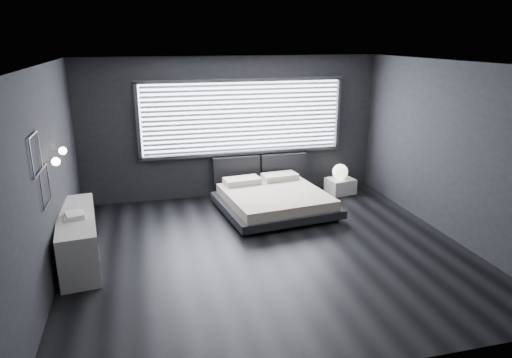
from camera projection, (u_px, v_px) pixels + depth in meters
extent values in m
plane|color=black|center=(270.00, 251.00, 7.01)|extent=(6.00, 6.00, 0.00)
plane|color=silver|center=(271.00, 63.00, 6.17)|extent=(6.00, 6.00, 0.00)
cube|color=black|center=(233.00, 128.00, 9.13)|extent=(6.00, 0.04, 2.80)
cube|color=black|center=(355.00, 242.00, 4.04)|extent=(6.00, 0.04, 2.80)
cube|color=black|center=(47.00, 178.00, 5.89)|extent=(0.04, 5.50, 2.80)
cube|color=black|center=(451.00, 151.00, 7.29)|extent=(0.04, 5.50, 2.80)
cube|color=white|center=(243.00, 117.00, 9.10)|extent=(4.00, 0.02, 1.38)
cube|color=#47474C|center=(138.00, 122.00, 8.59)|extent=(0.06, 0.08, 1.48)
cube|color=#47474C|center=(338.00, 113.00, 9.55)|extent=(0.06, 0.08, 1.48)
cube|color=#47474C|center=(243.00, 80.00, 8.85)|extent=(4.14, 0.08, 0.06)
cube|color=#47474C|center=(243.00, 153.00, 9.29)|extent=(4.14, 0.08, 0.06)
cube|color=silver|center=(243.00, 118.00, 9.04)|extent=(3.94, 0.03, 1.32)
cube|color=black|center=(236.00, 169.00, 9.29)|extent=(0.96, 0.16, 0.52)
cube|color=black|center=(283.00, 166.00, 9.52)|extent=(0.96, 0.16, 0.52)
cylinder|color=silver|center=(50.00, 162.00, 5.89)|extent=(0.10, 0.02, 0.02)
sphere|color=#FFE5B7|center=(56.00, 162.00, 5.90)|extent=(0.11, 0.11, 0.11)
cylinder|color=silver|center=(57.00, 151.00, 6.44)|extent=(0.10, 0.02, 0.02)
sphere|color=#FFE5B7|center=(63.00, 151.00, 6.46)|extent=(0.11, 0.11, 0.11)
cube|color=#47474C|center=(33.00, 135.00, 5.18)|extent=(0.01, 0.46, 0.02)
cube|color=#47474C|center=(39.00, 173.00, 5.32)|extent=(0.01, 0.46, 0.02)
cube|color=#47474C|center=(40.00, 150.00, 5.46)|extent=(0.01, 0.02, 0.46)
cube|color=#47474C|center=(32.00, 159.00, 5.04)|extent=(0.01, 0.02, 0.46)
cube|color=#47474C|center=(43.00, 169.00, 5.55)|extent=(0.01, 0.46, 0.02)
cube|color=#47474C|center=(48.00, 204.00, 5.69)|extent=(0.01, 0.46, 0.02)
cube|color=#47474C|center=(49.00, 181.00, 5.83)|extent=(0.01, 0.02, 0.46)
cube|color=#47474C|center=(42.00, 192.00, 5.41)|extent=(0.01, 0.02, 0.46)
cube|color=black|center=(246.00, 232.00, 7.59)|extent=(0.12, 0.12, 0.07)
cube|color=black|center=(335.00, 218.00, 8.17)|extent=(0.12, 0.12, 0.07)
cube|color=black|center=(220.00, 203.00, 8.94)|extent=(0.12, 0.12, 0.07)
cube|color=black|center=(298.00, 192.00, 9.53)|extent=(0.12, 0.12, 0.07)
cube|color=black|center=(275.00, 205.00, 8.53)|extent=(2.18, 2.10, 0.14)
cube|color=#C2B19D|center=(275.00, 197.00, 8.48)|extent=(1.95, 1.95, 0.18)
cube|color=beige|center=(242.00, 181.00, 8.91)|extent=(0.74, 0.46, 0.12)
cube|color=beige|center=(280.00, 176.00, 9.19)|extent=(0.74, 0.46, 0.12)
cube|color=silver|center=(340.00, 186.00, 9.56)|extent=(0.60, 0.53, 0.31)
sphere|color=white|center=(340.00, 172.00, 9.45)|extent=(0.32, 0.32, 0.32)
cube|color=silver|center=(78.00, 238.00, 6.59)|extent=(0.71, 1.87, 0.73)
cube|color=#47474C|center=(97.00, 235.00, 6.67)|extent=(0.21, 1.79, 0.71)
cube|color=white|center=(74.00, 216.00, 6.38)|extent=(0.33, 0.39, 0.04)
cube|color=white|center=(74.00, 214.00, 6.35)|extent=(0.31, 0.36, 0.03)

